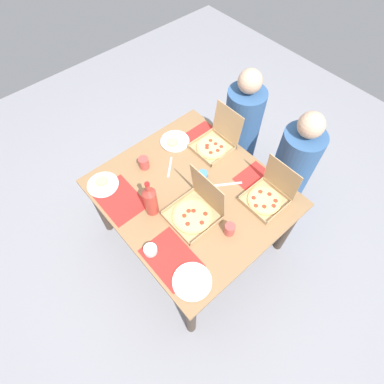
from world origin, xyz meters
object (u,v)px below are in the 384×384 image
pizza_box_corner_left (215,142)px  condiment_bowl (150,250)px  pizza_box_edge_far (196,210)px  diner_right_seat (290,173)px  plate_near_right (103,184)px  cup_clear_right (202,177)px  pizza_box_corner_right (268,196)px  cup_dark (230,229)px  plate_middle (192,282)px  soda_bottle (150,200)px  cup_red (144,163)px  plate_far_left (175,141)px  diner_left_seat (240,134)px

pizza_box_corner_left → condiment_bowl: 0.99m
pizza_box_edge_far → diner_right_seat: diner_right_seat is taller
diner_right_seat → plate_near_right: bearing=-120.5°
cup_clear_right → pizza_box_edge_far: bearing=-51.6°
pizza_box_corner_right → cup_dark: 0.38m
plate_middle → cup_clear_right: size_ratio=2.38×
diner_right_seat → pizza_box_edge_far: bearing=-98.2°
pizza_box_edge_far → soda_bottle: bearing=-137.2°
pizza_box_corner_right → soda_bottle: size_ratio=0.94×
cup_red → cup_dark: 0.81m
soda_bottle → cup_clear_right: bearing=83.9°
soda_bottle → condiment_bowl: (0.23, -0.19, -0.11)m
pizza_box_corner_right → cup_red: pizza_box_corner_right is taller
condiment_bowl → cup_red: bearing=146.8°
soda_bottle → cup_dark: soda_bottle is taller
cup_clear_right → cup_dark: bearing=-19.0°
plate_far_left → condiment_bowl: condiment_bowl is taller
pizza_box_edge_far → plate_far_left: 0.68m
cup_clear_right → diner_left_seat: (-0.27, 0.72, -0.26)m
cup_clear_right → condiment_bowl: cup_clear_right is taller
pizza_box_edge_far → soda_bottle: pizza_box_edge_far is taller
pizza_box_corner_right → plate_near_right: size_ratio=1.34×
pizza_box_edge_far → plate_near_right: pizza_box_edge_far is taller
plate_far_left → cup_dark: cup_dark is taller
pizza_box_edge_far → diner_right_seat: bearing=81.8°
pizza_box_corner_right → plate_far_left: (-0.84, -0.15, -0.04)m
plate_near_right → plate_middle: bearing=1.3°
diner_right_seat → soda_bottle: bearing=-107.2°
pizza_box_corner_left → plate_far_left: (-0.24, -0.21, -0.04)m
cup_red → plate_middle: bearing=-19.0°
pizza_box_edge_far → cup_red: 0.56m
plate_near_right → diner_right_seat: diner_right_seat is taller
pizza_box_corner_left → cup_dark: pizza_box_corner_left is taller
pizza_box_corner_left → soda_bottle: soda_bottle is taller
pizza_box_corner_right → plate_far_left: size_ratio=1.31×
plate_near_right → cup_dark: 0.96m
diner_right_seat → plate_middle: bearing=-81.1°
cup_dark → plate_near_right: bearing=-154.1°
cup_dark → diner_right_seat: bearing=97.3°
pizza_box_corner_left → diner_right_seat: size_ratio=0.26×
plate_far_left → cup_dark: bearing=-15.5°
pizza_box_edge_far → plate_middle: size_ratio=1.43×
cup_dark → cup_clear_right: 0.44m
plate_near_right → cup_red: size_ratio=2.44×
pizza_box_corner_left → plate_middle: pizza_box_corner_left is taller
pizza_box_corner_left → plate_near_right: size_ratio=1.36×
pizza_box_corner_right → plate_far_left: bearing=-170.1°
diner_left_seat → soda_bottle: bearing=-79.0°
pizza_box_corner_right → cup_red: bearing=-149.3°
soda_bottle → cup_red: (-0.34, 0.18, -0.09)m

